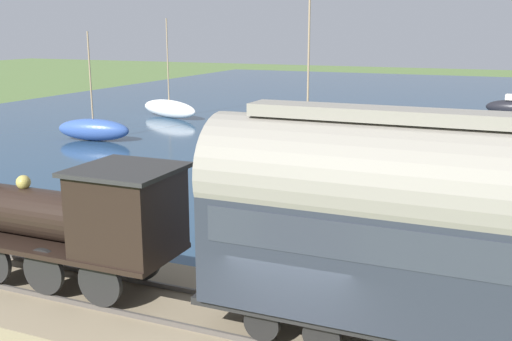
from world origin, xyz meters
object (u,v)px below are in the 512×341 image
sailboat_green (307,156)px  rowboat_off_pier (238,229)px  steam_locomotive (80,216)px  sailboat_blue (94,129)px  sailboat_white (169,108)px  passenger_coach (456,228)px  rowboat_mid_harbor (364,271)px

sailboat_green → rowboat_off_pier: sailboat_green is taller
steam_locomotive → sailboat_green: bearing=-0.5°
steam_locomotive → sailboat_blue: 23.70m
steam_locomotive → sailboat_white: 32.94m
sailboat_white → rowboat_off_pier: bearing=-124.9°
passenger_coach → sailboat_green: sailboat_green is taller
steam_locomotive → rowboat_off_pier: size_ratio=2.41×
sailboat_blue → rowboat_off_pier: 19.90m
sailboat_green → rowboat_off_pier: (-10.59, -1.09, -0.37)m
steam_locomotive → sailboat_white: (29.19, 15.16, -1.68)m
steam_locomotive → rowboat_off_pier: bearing=-10.9°
sailboat_blue → rowboat_off_pier: (-12.39, -15.57, -0.48)m
sailboat_blue → rowboat_mid_harbor: bearing=-134.3°
passenger_coach → rowboat_mid_harbor: (4.41, 2.61, -2.99)m
sailboat_green → sailboat_blue: (1.80, 14.48, 0.11)m
passenger_coach → rowboat_mid_harbor: bearing=30.6°
sailboat_white → steam_locomotive: bearing=-133.2°
rowboat_off_pier → rowboat_mid_harbor: bearing=-159.7°
passenger_coach → sailboat_green: bearing=26.4°
sailboat_green → rowboat_off_pier: bearing=-143.1°
sailboat_green → sailboat_white: size_ratio=1.16×
sailboat_green → rowboat_off_pier: size_ratio=3.26×
rowboat_off_pier → passenger_coach: bearing=-177.9°
steam_locomotive → sailboat_blue: (18.80, 14.33, -1.69)m
sailboat_blue → rowboat_mid_harbor: (-14.39, -20.30, -0.45)m
sailboat_white → rowboat_off_pier: (-22.78, -16.40, -0.50)m
passenger_coach → sailboat_blue: 29.74m
rowboat_mid_harbor → sailboat_blue: bearing=5.0°
sailboat_white → passenger_coach: bearing=-121.6°
sailboat_white → rowboat_off_pier: 28.07m
passenger_coach → sailboat_green: (17.00, 8.44, -2.65)m
steam_locomotive → sailboat_blue: sailboat_blue is taller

